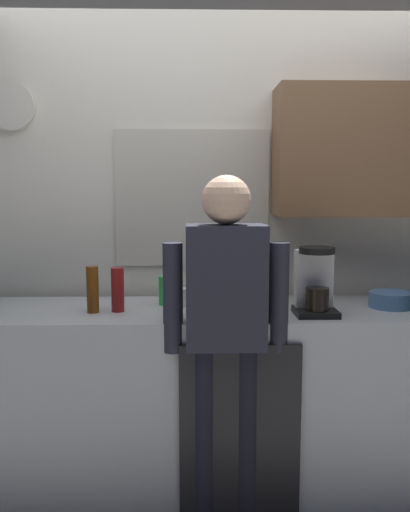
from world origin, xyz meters
The scene contains 14 objects.
kitchen_counter centered at (0.00, 0.30, 0.47)m, with size 2.87×0.64×0.93m, color #B2B7BC.
dishwasher_panel centered at (0.07, -0.03, 0.42)m, with size 0.56×0.02×0.84m, color black.
back_wall_assembly centered at (0.09, 0.70, 1.36)m, with size 4.47×0.42×2.60m.
coffee_maker centered at (0.44, 0.17, 1.08)m, with size 0.20×0.20×0.33m.
bottle_olive_oil centered at (0.30, 0.53, 1.06)m, with size 0.06×0.06×0.25m, color olive.
bottle_red_vinegar centered at (-0.52, 0.25, 1.04)m, with size 0.06×0.06×0.22m, color maroon.
bottle_amber_beer centered at (-0.64, 0.23, 1.05)m, with size 0.06×0.06×0.23m, color brown.
cup_yellow_cup centered at (0.43, 0.44, 0.97)m, with size 0.07×0.07×0.09m, color yellow.
cup_blue_mug centered at (0.18, 0.33, 0.98)m, with size 0.08×0.08×0.10m, color #3351B2.
cup_white_mug centered at (-0.21, 0.36, 0.98)m, with size 0.08×0.08×0.10m, color white.
mixing_bowl centered at (0.87, 0.31, 0.97)m, with size 0.22×0.22×0.08m, color #4C72A5.
dish_soap centered at (-0.30, 0.40, 1.01)m, with size 0.06×0.06×0.18m.
storage_canister centered at (0.06, 0.08, 1.02)m, with size 0.14×0.14×0.17m, color silver.
person_at_sink centered at (0.00, 0.00, 0.95)m, with size 0.57×0.22×1.60m.
Camera 1 is at (-0.16, -2.45, 1.55)m, focal length 38.86 mm.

